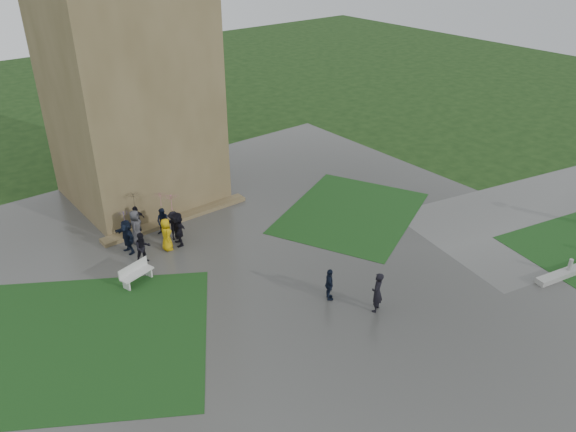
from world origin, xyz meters
TOP-DOWN VIEW (x-y plane):
  - ground at (0.00, 0.00)m, footprint 120.00×120.00m
  - plaza at (0.00, 2.00)m, footprint 34.00×34.00m
  - lawn_inset_left at (-8.50, 4.00)m, footprint 14.10×13.46m
  - lawn_inset_right at (8.50, 5.00)m, footprint 11.12×10.15m
  - tower at (0.00, 15.00)m, footprint 8.00×8.00m
  - tower_plinth at (0.00, 10.60)m, footprint 9.00×0.80m
  - bench at (-4.54, 6.27)m, footprint 1.78×0.97m
  - visitor_cluster at (-2.23, 9.04)m, footprint 3.54×3.69m
  - pedestrian_mid at (1.77, -0.46)m, footprint 0.95×1.07m
  - pedestrian_near at (2.85, -2.37)m, footprint 0.84×0.73m

SIDE VIEW (x-z plane):
  - ground at x=0.00m, z-range 0.00..0.00m
  - plaza at x=0.00m, z-range 0.00..0.02m
  - lawn_inset_left at x=-8.50m, z-range 0.02..0.03m
  - lawn_inset_right at x=8.50m, z-range 0.02..0.03m
  - tower_plinth at x=0.00m, z-range 0.02..0.24m
  - bench at x=-4.54m, z-range 0.03..1.02m
  - pedestrian_mid at x=1.77m, z-range 0.02..1.61m
  - pedestrian_near at x=2.85m, z-range 0.02..1.95m
  - visitor_cluster at x=-2.23m, z-range -0.12..2.56m
  - tower at x=0.00m, z-range 0.00..18.00m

